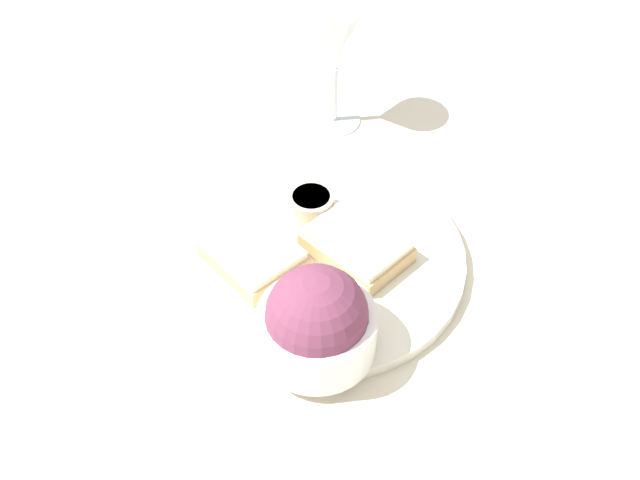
{
  "coord_description": "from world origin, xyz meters",
  "views": [
    {
      "loc": [
        -0.09,
        0.54,
        0.61
      ],
      "look_at": [
        0.0,
        0.0,
        0.03
      ],
      "focal_mm": 45.0,
      "sensor_mm": 36.0,
      "label": 1
    }
  ],
  "objects_px": {
    "sauce_ramekin": "(311,205)",
    "wine_glass": "(335,44)",
    "salad_bowl": "(317,322)",
    "cheese_toast_near": "(357,245)",
    "cheese_toast_far": "(253,254)"
  },
  "relations": [
    {
      "from": "cheese_toast_near",
      "to": "wine_glass",
      "type": "height_order",
      "value": "wine_glass"
    },
    {
      "from": "sauce_ramekin",
      "to": "wine_glass",
      "type": "distance_m",
      "value": 0.2
    },
    {
      "from": "sauce_ramekin",
      "to": "wine_glass",
      "type": "height_order",
      "value": "wine_glass"
    },
    {
      "from": "salad_bowl",
      "to": "wine_glass",
      "type": "xyz_separation_m",
      "value": [
        0.04,
        -0.35,
        0.06
      ]
    },
    {
      "from": "salad_bowl",
      "to": "wine_glass",
      "type": "height_order",
      "value": "wine_glass"
    },
    {
      "from": "salad_bowl",
      "to": "sauce_ramekin",
      "type": "distance_m",
      "value": 0.17
    },
    {
      "from": "cheese_toast_near",
      "to": "cheese_toast_far",
      "type": "height_order",
      "value": "same"
    },
    {
      "from": "salad_bowl",
      "to": "cheese_toast_near",
      "type": "height_order",
      "value": "salad_bowl"
    },
    {
      "from": "cheese_toast_far",
      "to": "wine_glass",
      "type": "relative_size",
      "value": 0.76
    },
    {
      "from": "sauce_ramekin",
      "to": "cheese_toast_far",
      "type": "distance_m",
      "value": 0.09
    },
    {
      "from": "sauce_ramekin",
      "to": "cheese_toast_near",
      "type": "xyz_separation_m",
      "value": [
        -0.05,
        0.05,
        -0.0
      ]
    },
    {
      "from": "sauce_ramekin",
      "to": "cheese_toast_near",
      "type": "height_order",
      "value": "sauce_ramekin"
    },
    {
      "from": "salad_bowl",
      "to": "sauce_ramekin",
      "type": "bearing_deg",
      "value": -78.24
    },
    {
      "from": "salad_bowl",
      "to": "cheese_toast_far",
      "type": "xyz_separation_m",
      "value": [
        0.08,
        -0.09,
        -0.02
      ]
    },
    {
      "from": "cheese_toast_near",
      "to": "cheese_toast_far",
      "type": "relative_size",
      "value": 1.03
    }
  ]
}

